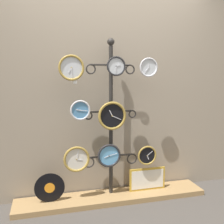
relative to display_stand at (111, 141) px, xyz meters
name	(u,v)px	position (x,y,z in m)	size (l,w,h in m)	color
ground_plane	(121,215)	(0.00, -0.41, -0.68)	(12.00, 12.00, 0.00)	#47423D
shop_wall	(107,78)	(0.00, 0.16, 0.72)	(4.40, 0.04, 2.80)	gray
low_shelf	(112,197)	(0.00, -0.06, -0.65)	(2.20, 0.36, 0.06)	#9E7A4C
display_stand	(111,141)	(0.00, 0.00, 0.00)	(0.64, 0.36, 1.84)	#282623
clock_top_left	(71,68)	(-0.45, -0.09, 0.83)	(0.27, 0.04, 0.27)	silver
clock_top_center	(116,66)	(0.03, -0.10, 0.85)	(0.21, 0.04, 0.21)	silver
clock_top_right	(148,67)	(0.40, -0.10, 0.84)	(0.22, 0.04, 0.22)	silver
clock_middle_left	(80,110)	(-0.36, -0.10, 0.38)	(0.21, 0.04, 0.21)	#4C84B2
clock_middle_center	(112,116)	(-0.01, -0.09, 0.31)	(0.32, 0.04, 0.32)	black
clock_bottom_left	(77,159)	(-0.41, -0.10, -0.15)	(0.29, 0.04, 0.29)	silver
clock_bottom_center	(109,156)	(-0.05, -0.09, -0.14)	(0.27, 0.04, 0.27)	#60A8DB
clock_bottom_right	(147,155)	(0.41, -0.09, -0.18)	(0.23, 0.04, 0.23)	black
vinyl_record	(50,188)	(-0.70, -0.06, -0.46)	(0.33, 0.01, 0.33)	black
picture_frame	(147,179)	(0.44, -0.04, -0.49)	(0.45, 0.02, 0.27)	gold
price_tag_upper	(75,82)	(-0.41, -0.10, 0.68)	(0.04, 0.00, 0.03)	white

